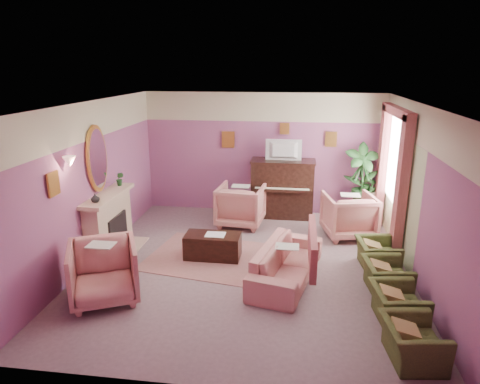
# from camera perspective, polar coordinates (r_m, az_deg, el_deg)

# --- Properties ---
(floor) EXTENTS (5.50, 6.00, 0.01)m
(floor) POSITION_cam_1_polar(r_m,az_deg,el_deg) (7.63, 0.90, -9.77)
(floor) COLOR gray
(floor) RESTS_ON ground
(ceiling) EXTENTS (5.50, 6.00, 0.01)m
(ceiling) POSITION_cam_1_polar(r_m,az_deg,el_deg) (6.86, 1.01, 11.67)
(ceiling) COLOR silver
(ceiling) RESTS_ON wall_back
(wall_back) EXTENTS (5.50, 0.02, 2.80)m
(wall_back) POSITION_cam_1_polar(r_m,az_deg,el_deg) (10.02, 3.00, 5.13)
(wall_back) COLOR #7F4A82
(wall_back) RESTS_ON floor
(wall_front) EXTENTS (5.50, 0.02, 2.80)m
(wall_front) POSITION_cam_1_polar(r_m,az_deg,el_deg) (4.36, -3.84, -10.61)
(wall_front) COLOR #7F4A82
(wall_front) RESTS_ON floor
(wall_left) EXTENTS (0.02, 6.00, 2.80)m
(wall_left) POSITION_cam_1_polar(r_m,az_deg,el_deg) (7.92, -19.22, 1.10)
(wall_left) COLOR #7F4A82
(wall_left) RESTS_ON floor
(wall_right) EXTENTS (0.02, 6.00, 2.80)m
(wall_right) POSITION_cam_1_polar(r_m,az_deg,el_deg) (7.34, 22.79, -0.46)
(wall_right) COLOR #7F4A82
(wall_right) RESTS_ON floor
(picture_rail_band) EXTENTS (5.50, 0.01, 0.65)m
(picture_rail_band) POSITION_cam_1_polar(r_m,az_deg,el_deg) (9.86, 3.09, 11.25)
(picture_rail_band) COLOR beige
(picture_rail_band) RESTS_ON wall_back
(stripe_panel) EXTENTS (0.01, 3.00, 2.15)m
(stripe_panel) POSITION_cam_1_polar(r_m,az_deg,el_deg) (8.63, 20.36, -0.01)
(stripe_panel) COLOR #B9C794
(stripe_panel) RESTS_ON wall_right
(fireplace_surround) EXTENTS (0.30, 1.40, 1.10)m
(fireplace_surround) POSITION_cam_1_polar(r_m,az_deg,el_deg) (8.27, -17.06, -4.24)
(fireplace_surround) COLOR beige
(fireplace_surround) RESTS_ON floor
(fireplace_inset) EXTENTS (0.18, 0.72, 0.68)m
(fireplace_inset) POSITION_cam_1_polar(r_m,az_deg,el_deg) (8.29, -16.34, -5.26)
(fireplace_inset) COLOR black
(fireplace_inset) RESTS_ON floor
(fire_ember) EXTENTS (0.06, 0.54, 0.10)m
(fire_ember) POSITION_cam_1_polar(r_m,az_deg,el_deg) (8.34, -15.99, -6.43)
(fire_ember) COLOR red
(fire_ember) RESTS_ON floor
(mantel_shelf) EXTENTS (0.40, 1.55, 0.07)m
(mantel_shelf) POSITION_cam_1_polar(r_m,az_deg,el_deg) (8.08, -17.21, -0.47)
(mantel_shelf) COLOR beige
(mantel_shelf) RESTS_ON fireplace_surround
(hearth) EXTENTS (0.55, 1.50, 0.02)m
(hearth) POSITION_cam_1_polar(r_m,az_deg,el_deg) (8.40, -15.50, -7.77)
(hearth) COLOR beige
(hearth) RESTS_ON floor
(mirror_frame) EXTENTS (0.04, 0.72, 1.20)m
(mirror_frame) POSITION_cam_1_polar(r_m,az_deg,el_deg) (7.98, -18.54, 4.24)
(mirror_frame) COLOR gold
(mirror_frame) RESTS_ON wall_left
(mirror_glass) EXTENTS (0.01, 0.60, 1.06)m
(mirror_glass) POSITION_cam_1_polar(r_m,az_deg,el_deg) (7.97, -18.38, 4.24)
(mirror_glass) COLOR white
(mirror_glass) RESTS_ON wall_left
(sconce_shade) EXTENTS (0.20, 0.20, 0.16)m
(sconce_shade) POSITION_cam_1_polar(r_m,az_deg,el_deg) (7.00, -21.79, 3.79)
(sconce_shade) COLOR #FFB4A0
(sconce_shade) RESTS_ON wall_left
(piano) EXTENTS (1.40, 0.60, 1.30)m
(piano) POSITION_cam_1_polar(r_m,az_deg,el_deg) (9.86, 5.67, 0.39)
(piano) COLOR black
(piano) RESTS_ON floor
(piano_keyshelf) EXTENTS (1.30, 0.12, 0.06)m
(piano_keyshelf) POSITION_cam_1_polar(r_m,az_deg,el_deg) (9.51, 5.60, 0.21)
(piano_keyshelf) COLOR black
(piano_keyshelf) RESTS_ON piano
(piano_keys) EXTENTS (1.20, 0.08, 0.02)m
(piano_keys) POSITION_cam_1_polar(r_m,az_deg,el_deg) (9.50, 5.61, 0.44)
(piano_keys) COLOR white
(piano_keys) RESTS_ON piano
(piano_top) EXTENTS (1.45, 0.65, 0.04)m
(piano_top) POSITION_cam_1_polar(r_m,az_deg,el_deg) (9.70, 5.78, 4.14)
(piano_top) COLOR black
(piano_top) RESTS_ON piano
(television) EXTENTS (0.80, 0.12, 0.48)m
(television) POSITION_cam_1_polar(r_m,az_deg,el_deg) (9.59, 5.82, 5.76)
(television) COLOR black
(television) RESTS_ON piano
(print_back_left) EXTENTS (0.30, 0.03, 0.38)m
(print_back_left) POSITION_cam_1_polar(r_m,az_deg,el_deg) (10.02, -1.59, 7.00)
(print_back_left) COLOR gold
(print_back_left) RESTS_ON wall_back
(print_back_right) EXTENTS (0.26, 0.03, 0.34)m
(print_back_right) POSITION_cam_1_polar(r_m,az_deg,el_deg) (9.91, 12.05, 6.89)
(print_back_right) COLOR gold
(print_back_right) RESTS_ON wall_back
(print_back_mid) EXTENTS (0.22, 0.03, 0.26)m
(print_back_mid) POSITION_cam_1_polar(r_m,az_deg,el_deg) (9.85, 5.96, 8.40)
(print_back_mid) COLOR gold
(print_back_mid) RESTS_ON wall_back
(print_left_wall) EXTENTS (0.03, 0.28, 0.36)m
(print_left_wall) POSITION_cam_1_polar(r_m,az_deg,el_deg) (6.81, -23.62, 0.99)
(print_left_wall) COLOR gold
(print_left_wall) RESTS_ON wall_left
(window_blind) EXTENTS (0.03, 1.40, 1.80)m
(window_blind) POSITION_cam_1_polar(r_m,az_deg,el_deg) (8.72, 20.21, 4.40)
(window_blind) COLOR silver
(window_blind) RESTS_ON wall_right
(curtain_left) EXTENTS (0.16, 0.34, 2.60)m
(curtain_left) POSITION_cam_1_polar(r_m,az_deg,el_deg) (7.92, 20.70, 0.20)
(curtain_left) COLOR #9C484C
(curtain_left) RESTS_ON floor
(curtain_right) EXTENTS (0.16, 0.34, 2.60)m
(curtain_right) POSITION_cam_1_polar(r_m,az_deg,el_deg) (9.67, 18.41, 3.26)
(curtain_right) COLOR #9C484C
(curtain_right) RESTS_ON floor
(pelmet) EXTENTS (0.16, 2.20, 0.16)m
(pelmet) POSITION_cam_1_polar(r_m,az_deg,el_deg) (8.58, 20.25, 10.05)
(pelmet) COLOR #9C484C
(pelmet) RESTS_ON wall_right
(mantel_plant) EXTENTS (0.16, 0.16, 0.28)m
(mantel_plant) POSITION_cam_1_polar(r_m,az_deg,el_deg) (8.52, -15.73, 1.69)
(mantel_plant) COLOR #235222
(mantel_plant) RESTS_ON mantel_shelf
(mantel_vase) EXTENTS (0.16, 0.16, 0.16)m
(mantel_vase) POSITION_cam_1_polar(r_m,az_deg,el_deg) (7.62, -18.75, -0.77)
(mantel_vase) COLOR beige
(mantel_vase) RESTS_ON mantel_shelf
(area_rug) EXTENTS (2.76, 2.18, 0.01)m
(area_rug) POSITION_cam_1_polar(r_m,az_deg,el_deg) (7.90, -2.90, -8.77)
(area_rug) COLOR #9F645F
(area_rug) RESTS_ON floor
(coffee_table) EXTENTS (1.00, 0.50, 0.45)m
(coffee_table) POSITION_cam_1_polar(r_m,az_deg,el_deg) (7.85, -3.64, -7.22)
(coffee_table) COLOR black
(coffee_table) RESTS_ON floor
(table_paper) EXTENTS (0.35, 0.28, 0.01)m
(table_paper) POSITION_cam_1_polar(r_m,az_deg,el_deg) (7.75, -3.31, -5.68)
(table_paper) COLOR white
(table_paper) RESTS_ON coffee_table
(sofa) EXTENTS (0.67, 2.01, 0.81)m
(sofa) POSITION_cam_1_polar(r_m,az_deg,el_deg) (7.06, 6.27, -8.49)
(sofa) COLOR tan
(sofa) RESTS_ON floor
(sofa_throw) EXTENTS (0.10, 1.52, 0.56)m
(sofa_throw) POSITION_cam_1_polar(r_m,az_deg,el_deg) (6.99, 9.62, -7.17)
(sofa_throw) COLOR #9C484C
(sofa_throw) RESTS_ON sofa
(floral_armchair_left) EXTENTS (0.95, 0.95, 0.99)m
(floral_armchair_left) POSITION_cam_1_polar(r_m,az_deg,el_deg) (9.31, 0.10, -1.50)
(floral_armchair_left) COLOR tan
(floral_armchair_left) RESTS_ON floor
(floral_armchair_right) EXTENTS (0.95, 0.95, 0.99)m
(floral_armchair_right) POSITION_cam_1_polar(r_m,az_deg,el_deg) (8.97, 14.33, -2.75)
(floral_armchair_right) COLOR tan
(floral_armchair_right) RESTS_ON floor
(floral_armchair_front) EXTENTS (0.95, 0.95, 0.99)m
(floral_armchair_front) POSITION_cam_1_polar(r_m,az_deg,el_deg) (6.72, -17.75, -9.77)
(floral_armchair_front) COLOR tan
(floral_armchair_front) RESTS_ON floor
(olive_chair_a) EXTENTS (0.53, 0.76, 0.65)m
(olive_chair_a) POSITION_cam_1_polar(r_m,az_deg,el_deg) (5.69, 22.09, -17.36)
(olive_chair_a) COLOR #465224
(olive_chair_a) RESTS_ON floor
(olive_chair_b) EXTENTS (0.53, 0.76, 0.65)m
(olive_chair_b) POSITION_cam_1_polar(r_m,az_deg,el_deg) (6.36, 20.33, -13.30)
(olive_chair_b) COLOR #465224
(olive_chair_b) RESTS_ON floor
(olive_chair_c) EXTENTS (0.53, 0.76, 0.65)m
(olive_chair_c) POSITION_cam_1_polar(r_m,az_deg,el_deg) (7.07, 18.96, -10.03)
(olive_chair_c) COLOR #465224
(olive_chair_c) RESTS_ON floor
(olive_chair_d) EXTENTS (0.53, 0.76, 0.65)m
(olive_chair_d) POSITION_cam_1_polar(r_m,az_deg,el_deg) (7.80, 17.86, -7.36)
(olive_chair_d) COLOR #465224
(olive_chair_d) RESTS_ON floor
(side_table) EXTENTS (0.52, 0.52, 0.70)m
(side_table) POSITION_cam_1_polar(r_m,az_deg,el_deg) (10.03, 16.23, -1.73)
(side_table) COLOR white
(side_table) RESTS_ON floor
(side_plant_big) EXTENTS (0.30, 0.30, 0.34)m
(side_plant_big) POSITION_cam_1_polar(r_m,az_deg,el_deg) (9.88, 16.47, 1.13)
(side_plant_big) COLOR #235222
(side_plant_big) RESTS_ON side_table
(side_plant_small) EXTENTS (0.16, 0.16, 0.28)m
(side_plant_small) POSITION_cam_1_polar(r_m,az_deg,el_deg) (9.81, 17.23, 0.78)
(side_plant_small) COLOR #235222
(side_plant_small) RESTS_ON side_table
(palm_pot) EXTENTS (0.34, 0.34, 0.34)m
(palm_pot) POSITION_cam_1_polar(r_m,az_deg,el_deg) (9.96, 15.49, -2.89)
(palm_pot) COLOR #95562D
(palm_pot) RESTS_ON floor
(palm_plant) EXTENTS (0.76, 0.76, 1.44)m
(palm_plant) POSITION_cam_1_polar(r_m,az_deg,el_deg) (9.71, 15.89, 2.07)
(palm_plant) COLOR #235222
(palm_plant) RESTS_ON palm_pot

